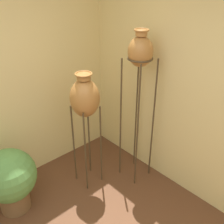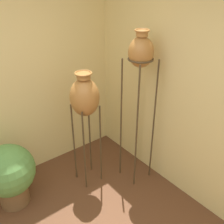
# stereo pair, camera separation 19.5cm
# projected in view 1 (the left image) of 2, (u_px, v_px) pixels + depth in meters

# --- Properties ---
(vase_stand_tall) EXTENTS (0.30, 0.30, 1.92)m
(vase_stand_tall) POSITION_uv_depth(u_px,v_px,m) (140.00, 58.00, 2.83)
(vase_stand_tall) COLOR #473823
(vase_stand_tall) RESTS_ON ground_plane
(vase_stand_medium) EXTENTS (0.34, 0.34, 1.49)m
(vase_stand_medium) POSITION_uv_depth(u_px,v_px,m) (85.00, 99.00, 2.93)
(vase_stand_medium) COLOR #473823
(vase_stand_medium) RESTS_ON ground_plane
(potted_plant) EXTENTS (0.59, 0.59, 0.78)m
(potted_plant) POSITION_uv_depth(u_px,v_px,m) (10.00, 179.00, 2.87)
(potted_plant) COLOR brown
(potted_plant) RESTS_ON ground_plane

